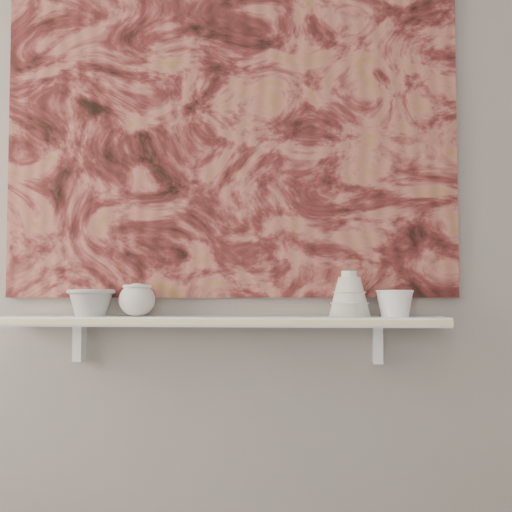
# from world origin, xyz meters

# --- Properties ---
(wall_back) EXTENTS (3.60, 0.00, 3.60)m
(wall_back) POSITION_xyz_m (0.00, 1.60, 1.35)
(wall_back) COLOR gray
(wall_back) RESTS_ON floor
(shelf) EXTENTS (1.40, 0.18, 0.03)m
(shelf) POSITION_xyz_m (0.00, 1.51, 0.92)
(shelf) COLOR white
(shelf) RESTS_ON wall_back
(shelf_stripe) EXTENTS (1.40, 0.01, 0.02)m
(shelf_stripe) POSITION_xyz_m (0.00, 1.41, 0.92)
(shelf_stripe) COLOR beige
(shelf_stripe) RESTS_ON shelf
(bracket_left) EXTENTS (0.03, 0.06, 0.12)m
(bracket_left) POSITION_xyz_m (-0.49, 1.57, 0.84)
(bracket_left) COLOR white
(bracket_left) RESTS_ON wall_back
(bracket_right) EXTENTS (0.03, 0.06, 0.12)m
(bracket_right) POSITION_xyz_m (0.49, 1.57, 0.84)
(bracket_right) COLOR white
(bracket_right) RESTS_ON wall_back
(painting) EXTENTS (1.50, 0.02, 1.10)m
(painting) POSITION_xyz_m (0.00, 1.59, 1.54)
(painting) COLOR #5C2020
(painting) RESTS_ON wall_back
(house_motif) EXTENTS (0.09, 0.00, 0.08)m
(house_motif) POSITION_xyz_m (0.45, 1.57, 1.23)
(house_motif) COLOR black
(house_motif) RESTS_ON painting
(bowl_grey) EXTENTS (0.19, 0.19, 0.09)m
(bowl_grey) POSITION_xyz_m (-0.43, 1.51, 0.98)
(bowl_grey) COLOR #959592
(bowl_grey) RESTS_ON shelf
(cup_cream) EXTENTS (0.14, 0.14, 0.11)m
(cup_cream) POSITION_xyz_m (-0.28, 1.51, 0.98)
(cup_cream) COLOR beige
(cup_cream) RESTS_ON shelf
(bell_vessel) EXTENTS (0.13, 0.13, 0.15)m
(bell_vessel) POSITION_xyz_m (0.40, 1.51, 1.00)
(bell_vessel) COLOR silver
(bell_vessel) RESTS_ON shelf
(bowl_white) EXTENTS (0.13, 0.13, 0.09)m
(bowl_white) POSITION_xyz_m (0.54, 1.51, 0.97)
(bowl_white) COLOR white
(bowl_white) RESTS_ON shelf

